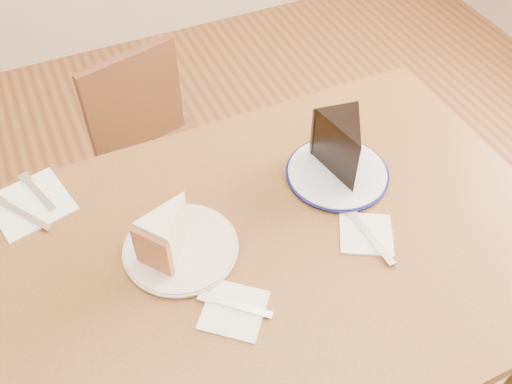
% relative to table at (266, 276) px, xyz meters
% --- Properties ---
extents(table, '(1.20, 0.80, 0.75)m').
position_rel_table_xyz_m(table, '(0.00, 0.00, 0.00)').
color(table, '#482C13').
rests_on(table, ground).
extents(chair_far, '(0.45, 0.45, 0.75)m').
position_rel_table_xyz_m(chair_far, '(-0.05, 0.66, -0.24)').
color(chair_far, '#391F11').
rests_on(chair_far, ground).
extents(plate_cream, '(0.22, 0.22, 0.01)m').
position_rel_table_xyz_m(plate_cream, '(-0.16, 0.07, 0.10)').
color(plate_cream, silver).
rests_on(plate_cream, table).
extents(plate_navy, '(0.22, 0.22, 0.01)m').
position_rel_table_xyz_m(plate_navy, '(0.23, 0.12, 0.10)').
color(plate_navy, white).
rests_on(plate_navy, table).
extents(carrot_cake, '(0.14, 0.13, 0.09)m').
position_rel_table_xyz_m(carrot_cake, '(-0.17, 0.08, 0.16)').
color(carrot_cake, white).
rests_on(carrot_cake, plate_cream).
extents(chocolate_cake, '(0.12, 0.15, 0.12)m').
position_rel_table_xyz_m(chocolate_cake, '(0.24, 0.12, 0.17)').
color(chocolate_cake, black).
rests_on(chocolate_cake, plate_navy).
extents(napkin_cream, '(0.15, 0.15, 0.00)m').
position_rel_table_xyz_m(napkin_cream, '(-0.11, -0.10, 0.10)').
color(napkin_cream, white).
rests_on(napkin_cream, table).
extents(napkin_navy, '(0.14, 0.14, 0.00)m').
position_rel_table_xyz_m(napkin_navy, '(0.20, -0.05, 0.10)').
color(napkin_navy, white).
rests_on(napkin_navy, table).
extents(napkin_spare, '(0.18, 0.18, 0.00)m').
position_rel_table_xyz_m(napkin_spare, '(-0.41, 0.31, 0.10)').
color(napkin_spare, white).
rests_on(napkin_spare, table).
extents(fork_cream, '(0.11, 0.11, 0.00)m').
position_rel_table_xyz_m(fork_cream, '(-0.11, -0.10, 0.10)').
color(fork_cream, white).
rests_on(fork_cream, napkin_cream).
extents(knife_navy, '(0.02, 0.17, 0.00)m').
position_rel_table_xyz_m(knife_navy, '(0.20, -0.06, 0.10)').
color(knife_navy, silver).
rests_on(knife_navy, napkin_navy).
extents(fork_spare, '(0.06, 0.14, 0.00)m').
position_rel_table_xyz_m(fork_spare, '(-0.39, 0.34, 0.10)').
color(fork_spare, silver).
rests_on(fork_spare, napkin_spare).
extents(knife_spare, '(0.10, 0.14, 0.00)m').
position_rel_table_xyz_m(knife_spare, '(-0.43, 0.29, 0.10)').
color(knife_spare, silver).
rests_on(knife_spare, napkin_spare).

